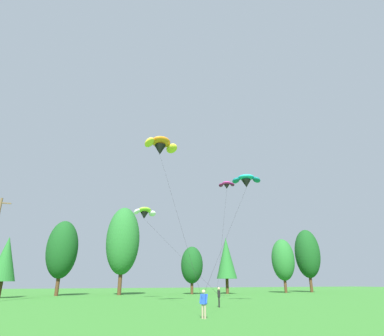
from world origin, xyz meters
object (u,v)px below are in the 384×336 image
at_px(kite_flyer_mid, 219,296).
at_px(parafoil_kite_high_orange, 161,145).
at_px(parafoil_kite_mid_lime_white, 145,213).
at_px(parafoil_kite_far_teal, 246,180).
at_px(kite_flyer_near, 204,302).
at_px(parafoil_kite_low_magenta, 227,185).

relative_size(kite_flyer_mid, parafoil_kite_high_orange, 0.11).
relative_size(parafoil_kite_mid_lime_white, parafoil_kite_far_teal, 1.23).
height_order(kite_flyer_near, kite_flyer_mid, same).
height_order(parafoil_kite_mid_lime_white, parafoil_kite_far_teal, parafoil_kite_far_teal).
bearing_deg(parafoil_kite_mid_lime_white, kite_flyer_mid, -74.53).
bearing_deg(kite_flyer_near, parafoil_kite_high_orange, 92.22).
bearing_deg(parafoil_kite_high_orange, parafoil_kite_far_teal, -3.96).
xyz_separation_m(parafoil_kite_high_orange, parafoil_kite_far_teal, (9.88, -0.68, -3.01)).
height_order(parafoil_kite_far_teal, parafoil_kite_low_magenta, parafoil_kite_low_magenta).
bearing_deg(parafoil_kite_low_magenta, parafoil_kite_far_teal, -101.28).
bearing_deg(parafoil_kite_mid_lime_white, parafoil_kite_far_teal, -56.25).
xyz_separation_m(parafoil_kite_mid_lime_white, parafoil_kite_far_teal, (8.58, -12.85, 1.84)).
relative_size(kite_flyer_near, parafoil_kite_far_teal, 0.14).
bearing_deg(parafoil_kite_high_orange, kite_flyer_mid, -23.89).
xyz_separation_m(parafoil_kite_high_orange, parafoil_kite_low_magenta, (11.44, 7.12, -1.20)).
relative_size(kite_flyer_near, parafoil_kite_mid_lime_white, 0.11).
xyz_separation_m(kite_flyer_near, parafoil_kite_far_teal, (9.47, 9.74, 11.95)).
relative_size(parafoil_kite_far_teal, parafoil_kite_low_magenta, 0.89).
distance_m(kite_flyer_near, parafoil_kite_far_teal, 18.09).
bearing_deg(parafoil_kite_mid_lime_white, parafoil_kite_low_magenta, -26.43).
xyz_separation_m(kite_flyer_mid, parafoil_kite_high_orange, (-5.31, 2.35, 14.95)).
bearing_deg(parafoil_kite_far_teal, kite_flyer_mid, -159.91).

